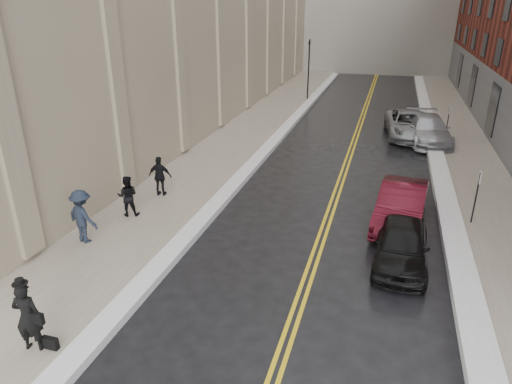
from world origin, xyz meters
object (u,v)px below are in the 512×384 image
Objects in this scene: pedestrian_c at (160,176)px; pedestrian_b at (82,216)px; car_maroon at (401,205)px; pedestrian_main at (28,317)px; car_silver_near at (428,130)px; pedestrian_a at (128,196)px; car_black at (402,244)px; car_silver_far at (409,125)px.

pedestrian_b is at bearing 75.66° from pedestrian_c.
car_maroon is 13.19m from pedestrian_main.
pedestrian_main is 9.76m from pedestrian_c.
pedestrian_main is at bearing -122.35° from car_silver_near.
car_silver_near is at bearing -149.24° from pedestrian_a.
pedestrian_main is (-8.62, -9.98, 0.29)m from car_maroon.
pedestrian_a is (-10.41, 0.48, 0.26)m from car_black.
car_silver_far is 3.55× the size of pedestrian_a.
pedestrian_a is (-10.87, -15.68, 0.16)m from car_silver_far.
pedestrian_c is (-10.59, -13.46, 0.22)m from car_silver_far.
car_silver_far is at bearing -144.88° from pedestrian_a.
pedestrian_a is at bearing -159.87° from car_maroon.
car_black is 11.09m from pedestrian_main.
car_black is at bearing -97.59° from car_silver_far.
car_silver_near is 21.06m from pedestrian_b.
car_silver_near is 1.45m from car_silver_far.
car_maroon is at bearing -143.97° from pedestrian_main.
pedestrian_b is (-10.76, -1.89, 0.41)m from car_black.
pedestrian_b reaches higher than pedestrian_a.
pedestrian_c is (0.28, 2.22, 0.06)m from pedestrian_a.
pedestrian_c reaches higher than pedestrian_a.
pedestrian_a is 0.85× the size of pedestrian_b.
car_silver_far is at bearing -124.64° from pedestrian_main.
car_black is 16.17m from car_silver_far.
pedestrian_b is 4.62m from pedestrian_c.
pedestrian_main is 5.48m from pedestrian_b.
pedestrian_a is (-1.78, 7.42, -0.11)m from pedestrian_main.
car_silver_near is 3.18× the size of pedestrian_c.
car_silver_far reaches higher than car_black.
pedestrian_a is at bearing -89.71° from pedestrian_main.
car_silver_near is (1.55, 15.20, 0.10)m from car_black.
car_black is at bearing -154.36° from pedestrian_main.
car_black is 3.04m from car_maroon.
pedestrian_c reaches higher than car_maroon.
pedestrian_a is 2.40m from pedestrian_b.
pedestrian_main is 7.63m from pedestrian_a.
pedestrian_main reaches higher than pedestrian_a.
pedestrian_a reaches higher than car_silver_near.
car_silver_near is 17.12m from pedestrian_c.
pedestrian_b reaches higher than car_maroon.
pedestrian_b is at bearing -133.41° from car_silver_near.
pedestrian_b is (-10.74, -4.92, 0.33)m from car_maroon.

